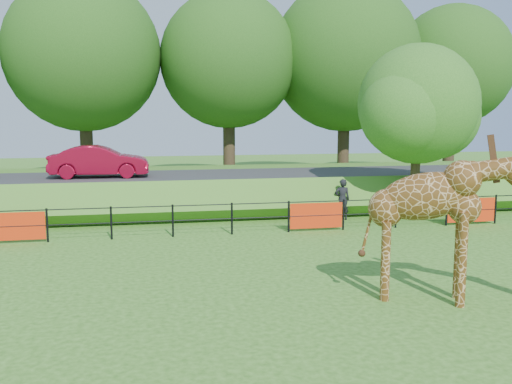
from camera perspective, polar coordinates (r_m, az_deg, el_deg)
ground at (r=12.02m, az=3.53°, el=-12.14°), size 90.00×90.00×0.00m
giraffe at (r=13.10m, az=20.50°, el=-3.55°), size 4.49×2.68×3.26m
perimeter_fence at (r=19.47m, az=-2.43°, el=-2.67°), size 28.07×0.10×1.10m
embankment at (r=26.81m, az=-4.87°, el=0.42°), size 40.00×9.00×1.30m
road at (r=25.24m, az=-4.51°, el=1.59°), size 40.00×5.00×0.12m
car_red at (r=25.01m, az=-15.40°, el=2.97°), size 4.14×1.57×1.35m
visitor at (r=22.36m, az=8.62°, el=-0.74°), size 0.65×0.49×1.60m
tree_east at (r=23.08m, az=16.04°, el=7.99°), size 5.40×4.71×6.76m
bg_tree_line at (r=33.41m, az=-2.95°, el=13.15°), size 37.30×8.80×11.82m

